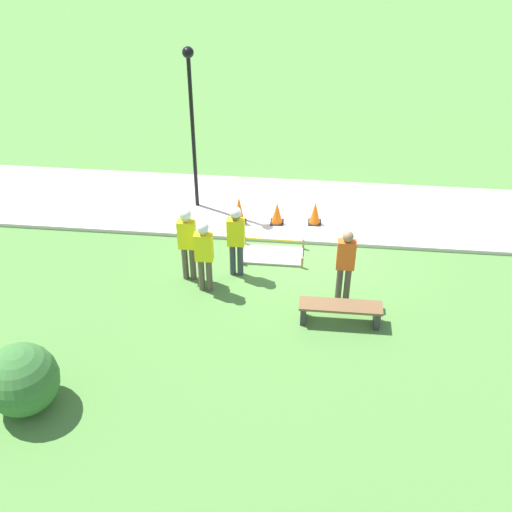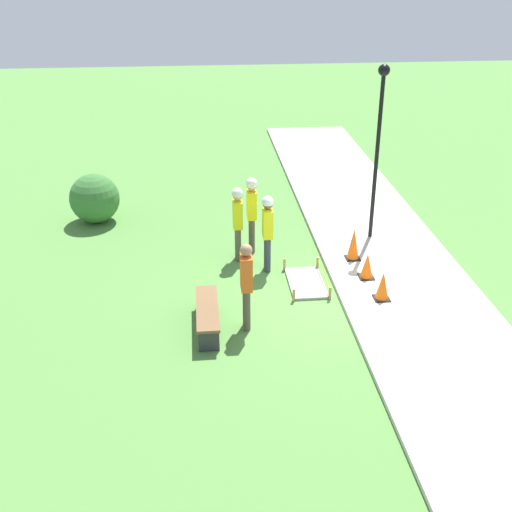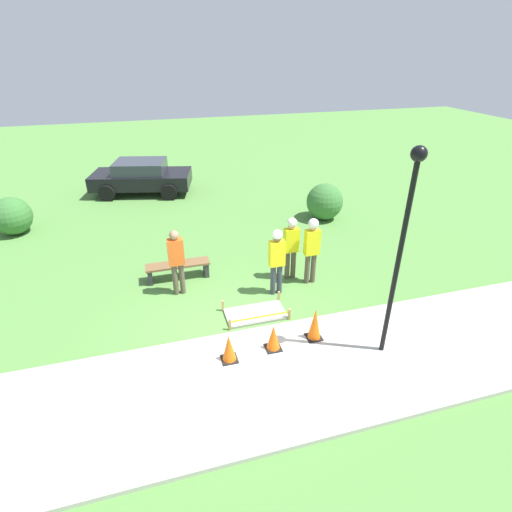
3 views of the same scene
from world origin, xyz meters
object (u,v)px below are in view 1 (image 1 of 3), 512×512
object	(u,v)px
worker_assistant	(204,250)
traffic_cone_far_patch	(277,213)
worker_supervisor	(187,237)
worker_trainee	(236,235)
bystander_in_orange_shirt	(345,262)
traffic_cone_sidewalk_edge	(239,210)
lamppost_near	(191,108)
park_bench	(340,310)
traffic_cone_near_patch	(315,213)

from	to	relation	value
worker_assistant	traffic_cone_far_patch	bearing A→B (deg)	-116.79
worker_supervisor	worker_trainee	size ratio (longest dim) A/B	1.04
worker_supervisor	worker_trainee	world-z (taller)	worker_supervisor
worker_assistant	bystander_in_orange_shirt	bearing A→B (deg)	179.03
traffic_cone_far_patch	worker_trainee	xyz separation A→B (m)	(0.79, 2.18, 0.72)
traffic_cone_far_patch	traffic_cone_sidewalk_edge	bearing A→B (deg)	4.93
worker_supervisor	worker_trainee	xyz separation A→B (m)	(-1.08, -0.27, -0.05)
traffic_cone_sidewalk_edge	lamppost_near	bearing A→B (deg)	-31.20
bystander_in_orange_shirt	traffic_cone_far_patch	bearing A→B (deg)	-59.65
park_bench	lamppost_near	xyz separation A→B (m)	(3.86, -4.32, 2.56)
traffic_cone_sidewalk_edge	lamppost_near	xyz separation A→B (m)	(1.25, -0.76, 2.42)
traffic_cone_far_patch	lamppost_near	world-z (taller)	lamppost_near
park_bench	worker_assistant	xyz separation A→B (m)	(3.05, -0.83, 0.77)
traffic_cone_near_patch	worker_trainee	distance (m)	2.96
worker_supervisor	lamppost_near	xyz separation A→B (m)	(0.37, -3.12, 1.74)
worker_supervisor	worker_assistant	size ratio (longest dim) A/B	1.04
lamppost_near	traffic_cone_far_patch	bearing A→B (deg)	163.27
worker_assistant	traffic_cone_sidewalk_edge	bearing A→B (deg)	-99.10
worker_supervisor	lamppost_near	world-z (taller)	lamppost_near
traffic_cone_near_patch	traffic_cone_sidewalk_edge	distance (m)	1.98
traffic_cone_sidewalk_edge	park_bench	bearing A→B (deg)	126.21
worker_supervisor	bystander_in_orange_shirt	size ratio (longest dim) A/B	1.04
traffic_cone_sidewalk_edge	worker_trainee	size ratio (longest dim) A/B	0.42
traffic_cone_sidewalk_edge	traffic_cone_near_patch	bearing A→B (deg)	-175.16
traffic_cone_sidewalk_edge	traffic_cone_far_patch	bearing A→B (deg)	-175.07
worker_supervisor	worker_assistant	bearing A→B (deg)	140.07
traffic_cone_near_patch	lamppost_near	xyz separation A→B (m)	(3.22, -0.59, 2.49)
park_bench	worker_assistant	bearing A→B (deg)	-15.21
traffic_cone_sidewalk_edge	park_bench	size ratio (longest dim) A/B	0.44
lamppost_near	traffic_cone_sidewalk_edge	bearing A→B (deg)	148.80
park_bench	lamppost_near	world-z (taller)	lamppost_near
traffic_cone_far_patch	worker_supervisor	distance (m)	3.17
park_bench	worker_trainee	xyz separation A→B (m)	(2.42, -1.47, 0.77)
traffic_cone_sidewalk_edge	worker_supervisor	bearing A→B (deg)	69.44
park_bench	worker_assistant	distance (m)	3.25
traffic_cone_near_patch	worker_assistant	size ratio (longest dim) A/B	0.35
traffic_cone_far_patch	bystander_in_orange_shirt	distance (m)	3.39
traffic_cone_sidewalk_edge	worker_assistant	size ratio (longest dim) A/B	0.42
traffic_cone_far_patch	worker_trainee	bearing A→B (deg)	69.99
traffic_cone_near_patch	worker_supervisor	bearing A→B (deg)	41.50
traffic_cone_near_patch	traffic_cone_sidewalk_edge	size ratio (longest dim) A/B	0.82
worker_trainee	traffic_cone_near_patch	bearing A→B (deg)	-128.21
park_bench	worker_supervisor	size ratio (longest dim) A/B	0.92
traffic_cone_far_patch	worker_assistant	size ratio (longest dim) A/B	0.33
lamppost_near	traffic_cone_near_patch	bearing A→B (deg)	169.62
lamppost_near	worker_supervisor	bearing A→B (deg)	96.68
traffic_cone_sidewalk_edge	worker_assistant	xyz separation A→B (m)	(0.44, 2.73, 0.62)
worker_supervisor	lamppost_near	bearing A→B (deg)	-83.32
traffic_cone_far_patch	lamppost_near	size ratio (longest dim) A/B	0.14
worker_supervisor	park_bench	bearing A→B (deg)	161.01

